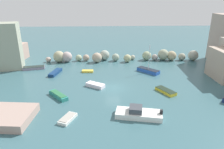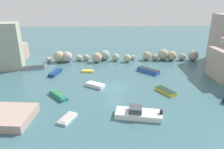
% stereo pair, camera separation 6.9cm
% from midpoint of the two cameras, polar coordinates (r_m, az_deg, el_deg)
% --- Properties ---
extents(cove_water, '(160.00, 160.00, 0.00)m').
position_cam_midpoint_polar(cove_water, '(35.70, 0.34, -3.77)').
color(cove_water, '#39626A').
rests_on(cove_water, ground).
extents(rock_breakwater, '(37.25, 4.32, 2.69)m').
position_cam_midpoint_polar(rock_breakwater, '(50.69, 3.16, 5.06)').
color(rock_breakwater, '#B89F92').
rests_on(rock_breakwater, ground).
extents(stone_dock, '(8.12, 6.32, 1.09)m').
position_cam_midpoint_polar(stone_dock, '(30.19, -28.05, -10.16)').
color(stone_dock, tan).
rests_on(stone_dock, ground).
extents(moored_boat_1, '(2.14, 4.37, 0.61)m').
position_cam_midpoint_polar(moored_boat_1, '(43.68, -15.31, 0.57)').
color(moored_boat_1, navy).
rests_on(moored_boat_1, cove_water).
extents(moored_boat_3, '(2.97, 3.86, 0.52)m').
position_cam_midpoint_polar(moored_boat_3, '(35.16, 14.66, -4.44)').
color(moored_boat_3, yellow).
rests_on(moored_boat_3, cove_water).
extents(moored_boat_4, '(4.42, 4.49, 5.88)m').
position_cam_midpoint_polar(moored_boat_4, '(43.58, 10.03, 1.10)').
color(moored_boat_4, blue).
rests_on(moored_boat_4, cove_water).
extents(moored_boat_5, '(4.72, 2.50, 0.56)m').
position_cam_midpoint_polar(moored_boat_5, '(48.12, -20.70, 1.78)').
color(moored_boat_5, gray).
rests_on(moored_boat_5, cove_water).
extents(moored_boat_6, '(3.49, 2.92, 0.64)m').
position_cam_midpoint_polar(moored_boat_6, '(36.20, -4.59, -2.93)').
color(moored_boat_6, white).
rests_on(moored_boat_6, cove_water).
extents(moored_boat_7, '(2.39, 1.28, 0.37)m').
position_cam_midpoint_polar(moored_boat_7, '(43.53, -6.69, 0.95)').
color(moored_boat_7, gold).
rests_on(moored_boat_7, cove_water).
extents(moored_boat_8, '(3.51, 3.87, 0.66)m').
position_cam_midpoint_polar(moored_boat_8, '(33.55, -14.55, -5.57)').
color(moored_boat_8, teal).
rests_on(moored_boat_8, cove_water).
extents(moored_boat_9, '(2.31, 3.03, 0.47)m').
position_cam_midpoint_polar(moored_boat_9, '(27.53, -12.13, -11.77)').
color(moored_boat_9, white).
rests_on(moored_boat_9, cove_water).
extents(moored_boat_10, '(6.33, 3.44, 1.45)m').
position_cam_midpoint_polar(moored_boat_10, '(27.67, 7.31, -10.61)').
color(moored_boat_10, white).
rests_on(moored_boat_10, cove_water).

